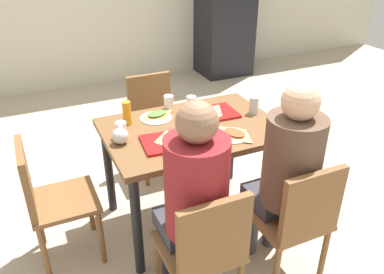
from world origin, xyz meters
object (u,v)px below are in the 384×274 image
Objects in this scene: pizza_slice_a at (171,138)px; condiment_bottle at (127,113)px; main_table at (192,140)px; person_in_brown_jacket at (287,168)px; tray_red_near at (172,141)px; chair_near_left at (205,248)px; tray_red_far at (211,114)px; plastic_cup_c at (121,130)px; pizza_slice_d at (235,133)px; paper_plate_center at (156,118)px; soda_can at (254,105)px; plastic_cup_a at (169,102)px; plastic_cup_b at (221,142)px; pizza_slice_b at (209,112)px; foil_bundle at (120,136)px; paper_plate_near_edge at (231,136)px; chair_left_end at (48,196)px; chair_far_side at (154,117)px; drink_fridge at (225,7)px; plastic_cup_d at (191,103)px; pizza_slice_c at (157,114)px; chair_near_right at (297,217)px; person_in_red at (194,193)px.

condiment_bottle reaches higher than pizza_slice_a.
main_table is 0.71m from person_in_brown_jacket.
main_table is 0.27m from tray_red_near.
chair_near_left is 2.34× the size of tray_red_far.
pizza_slice_a is 0.32m from plastic_cup_c.
paper_plate_center is at bearing 129.57° from pizza_slice_d.
tray_red_far is at bearing 160.67° from soda_can.
plastic_cup_b is at bearing -85.21° from plastic_cup_a.
tray_red_far is 1.32× the size of pizza_slice_b.
foil_bundle reaches higher than paper_plate_center.
soda_can reaches higher than main_table.
foil_bundle is at bearing 148.05° from plastic_cup_b.
condiment_bottle is (-0.56, 0.10, 0.06)m from pizza_slice_b.
paper_plate_near_edge reaches higher than main_table.
chair_left_end reaches higher than pizza_slice_a.
chair_near_left is 1.00× the size of chair_far_side.
drink_fridge is (2.77, 2.85, 0.46)m from chair_left_end.
chair_left_end is 0.44× the size of drink_fridge.
plastic_cup_d is (-0.08, 0.48, 0.03)m from pizza_slice_d.
chair_near_left is at bearing -97.44° from pizza_slice_c.
foil_bundle is (0.47, -0.02, 0.32)m from chair_left_end.
soda_can is at bearing -18.17° from pizza_slice_b.
chair_near_right is at bearing -67.08° from pizza_slice_c.
paper_plate_near_edge is at bearing 105.11° from person_in_brown_jacket.
chair_left_end is (-0.96, 0.00, -0.16)m from main_table.
foil_bundle is (-0.20, 0.63, 0.07)m from person_in_red.
person_in_brown_jacket is (-0.00, 0.14, 0.25)m from chair_near_right.
soda_can is (0.29, 0.24, 0.04)m from pizza_slice_d.
chair_left_end is 8.42× the size of plastic_cup_a.
chair_near_left is 1.20m from plastic_cup_a.
plastic_cup_b reaches higher than chair_near_right.
pizza_slice_d is (-0.01, -0.34, 0.01)m from tray_red_far.
tray_red_near is at bearing -37.94° from plastic_cup_c.
pizza_slice_a is at bearing -64.21° from condiment_bottle.
chair_far_side is 0.67× the size of person_in_red.
tray_red_near is 3.60× the size of plastic_cup_b.
condiment_bottle is at bearing -123.43° from chair_far_side.
condiment_bottle is (-0.09, 1.01, 0.35)m from chair_near_left.
chair_left_end is 1.18m from paper_plate_near_edge.
chair_left_end is 8.42× the size of foil_bundle.
plastic_cup_b is 1.00× the size of plastic_cup_c.
chair_left_end reaches higher than main_table.
drink_fridge reaches higher than chair_near_right.
chair_near_right is 8.42× the size of foil_bundle.
person_in_red reaches higher than chair_left_end.
tray_red_far is 0.02m from pizza_slice_b.
person_in_red reaches higher than pizza_slice_c.
chair_near_right is 3.08× the size of pizza_slice_b.
chair_far_side is 1.17m from plastic_cup_b.
plastic_cup_d is 0.67m from foil_bundle.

